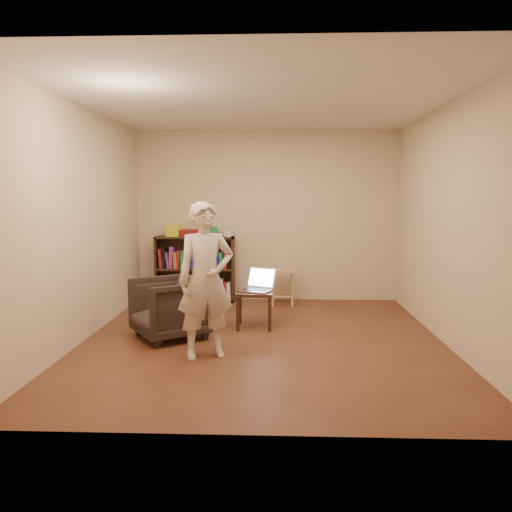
{
  "coord_description": "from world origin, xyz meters",
  "views": [
    {
      "loc": [
        0.14,
        -5.45,
        1.61
      ],
      "look_at": [
        -0.09,
        0.35,
        0.91
      ],
      "focal_mm": 35.0,
      "sensor_mm": 36.0,
      "label": 1
    }
  ],
  "objects_px": {
    "person": "(206,280)",
    "bookshelf": "(195,273)",
    "laptop": "(257,286)",
    "armchair": "(170,308)",
    "side_table": "(254,297)",
    "stool": "(282,276)"
  },
  "relations": [
    {
      "from": "person",
      "to": "bookshelf",
      "type": "bearing_deg",
      "value": 79.92
    },
    {
      "from": "bookshelf",
      "to": "laptop",
      "type": "distance_m",
      "value": 1.79
    },
    {
      "from": "laptop",
      "to": "bookshelf",
      "type": "bearing_deg",
      "value": 150.66
    },
    {
      "from": "bookshelf",
      "to": "armchair",
      "type": "height_order",
      "value": "bookshelf"
    },
    {
      "from": "laptop",
      "to": "armchair",
      "type": "bearing_deg",
      "value": -124.41
    },
    {
      "from": "side_table",
      "to": "laptop",
      "type": "bearing_deg",
      "value": 60.66
    },
    {
      "from": "bookshelf",
      "to": "stool",
      "type": "distance_m",
      "value": 1.36
    },
    {
      "from": "bookshelf",
      "to": "armchair",
      "type": "relative_size",
      "value": 1.58
    },
    {
      "from": "bookshelf",
      "to": "laptop",
      "type": "height_order",
      "value": "bookshelf"
    },
    {
      "from": "stool",
      "to": "side_table",
      "type": "relative_size",
      "value": 1.19
    },
    {
      "from": "bookshelf",
      "to": "side_table",
      "type": "bearing_deg",
      "value": -57.54
    },
    {
      "from": "person",
      "to": "side_table",
      "type": "bearing_deg",
      "value": 47.85
    },
    {
      "from": "armchair",
      "to": "person",
      "type": "relative_size",
      "value": 0.49
    },
    {
      "from": "armchair",
      "to": "side_table",
      "type": "height_order",
      "value": "armchair"
    },
    {
      "from": "bookshelf",
      "to": "laptop",
      "type": "relative_size",
      "value": 2.39
    },
    {
      "from": "bookshelf",
      "to": "side_table",
      "type": "xyz_separation_m",
      "value": [
        0.98,
        -1.54,
        -0.07
      ]
    },
    {
      "from": "stool",
      "to": "armchair",
      "type": "height_order",
      "value": "armchair"
    },
    {
      "from": "armchair",
      "to": "bookshelf",
      "type": "bearing_deg",
      "value": 146.19
    },
    {
      "from": "stool",
      "to": "person",
      "type": "distance_m",
      "value": 2.6
    },
    {
      "from": "bookshelf",
      "to": "person",
      "type": "xyz_separation_m",
      "value": [
        0.54,
        -2.69,
        0.34
      ]
    },
    {
      "from": "bookshelf",
      "to": "stool",
      "type": "relative_size",
      "value": 2.25
    },
    {
      "from": "armchair",
      "to": "laptop",
      "type": "bearing_deg",
      "value": 84.74
    }
  ]
}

